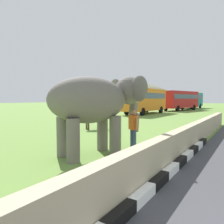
# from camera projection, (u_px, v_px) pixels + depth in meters

# --- Properties ---
(barrier_parapet) EXTENTS (28.00, 0.36, 1.00)m
(barrier_parapet) POSITION_uv_depth(u_px,v_px,m) (149.00, 162.00, 5.18)
(barrier_parapet) COLOR tan
(barrier_parapet) RESTS_ON ground_plane
(elephant) EXTENTS (4.06, 3.12, 3.01)m
(elephant) POSITION_uv_depth(u_px,v_px,m) (98.00, 102.00, 7.76)
(elephant) COLOR #69625C
(elephant) RESTS_ON ground_plane
(person_handler) EXTENTS (0.42, 0.60, 1.66)m
(person_handler) POSITION_uv_depth(u_px,v_px,m) (133.00, 127.00, 8.60)
(person_handler) COLOR navy
(person_handler) RESTS_ON ground_plane
(bus_orange) EXTENTS (9.49, 2.76, 3.50)m
(bus_orange) POSITION_uv_depth(u_px,v_px,m) (145.00, 99.00, 29.16)
(bus_orange) COLOR orange
(bus_orange) RESTS_ON ground_plane
(bus_red) EXTENTS (9.76, 4.50, 3.50)m
(bus_red) POSITION_uv_depth(u_px,v_px,m) (180.00, 99.00, 37.96)
(bus_red) COLOR #B21E1E
(bus_red) RESTS_ON ground_plane
(bus_teal) EXTENTS (8.74, 3.55, 3.50)m
(bus_teal) POSITION_uv_depth(u_px,v_px,m) (191.00, 99.00, 46.47)
(bus_teal) COLOR teal
(bus_teal) RESTS_ON ground_plane
(cow_near) EXTENTS (1.86, 1.27, 1.23)m
(cow_near) POSITION_uv_depth(u_px,v_px,m) (94.00, 117.00, 14.34)
(cow_near) COLOR #473323
(cow_near) RESTS_ON ground_plane
(hill_east) EXTENTS (34.21, 27.37, 14.66)m
(hill_east) POSITION_uv_depth(u_px,v_px,m) (131.00, 106.00, 65.39)
(hill_east) COLOR #6F7158
(hill_east) RESTS_ON ground_plane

